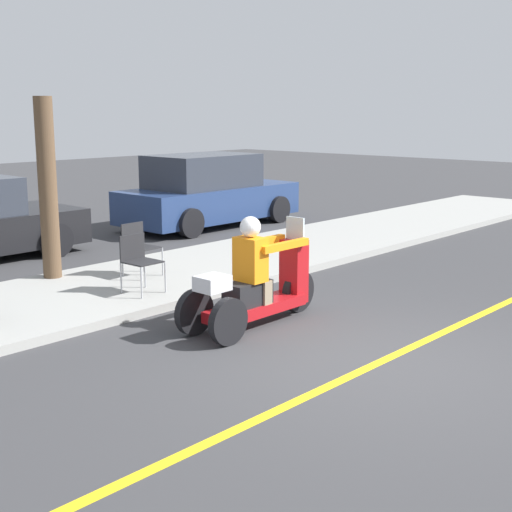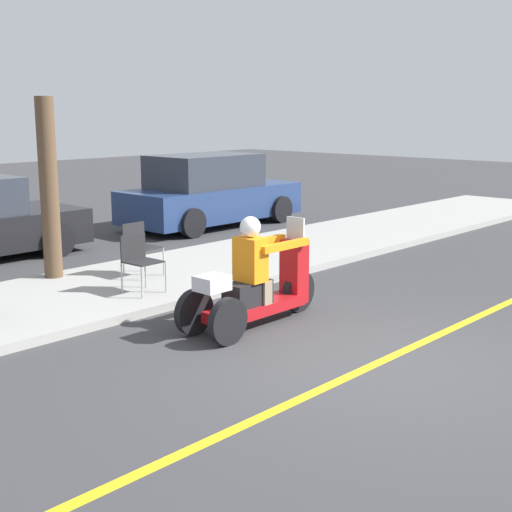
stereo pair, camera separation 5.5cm
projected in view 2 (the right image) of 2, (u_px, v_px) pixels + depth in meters
name	position (u px, v px, depth m)	size (l,w,h in m)	color
ground_plane	(378.00, 363.00, 7.69)	(60.00, 60.00, 0.00)	#38383A
lane_stripe	(384.00, 360.00, 7.78)	(24.00, 0.12, 0.01)	gold
sidewalk_strip	(120.00, 287.00, 10.73)	(28.00, 2.80, 0.12)	#9E9E99
motorcycle_trike	(256.00, 286.00, 8.94)	(2.20, 0.68, 1.41)	black
folding_chair_curbside	(139.00, 243.00, 11.17)	(0.49, 0.49, 0.82)	#A5A8AD
folding_chair_set_back	(139.00, 257.00, 10.13)	(0.48, 0.48, 0.82)	#A5A8AD
parked_car_lot_far	(210.00, 193.00, 16.60)	(4.43, 1.99, 1.67)	navy
tree_trunk	(49.00, 189.00, 10.86)	(0.28, 0.28, 2.76)	brown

